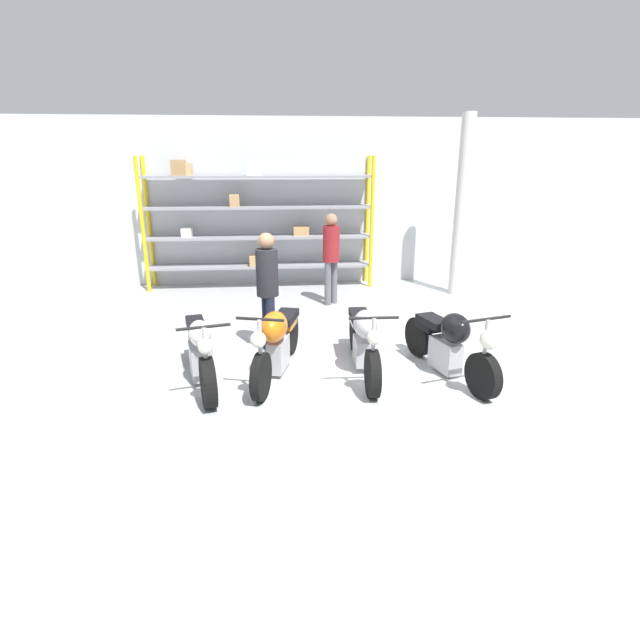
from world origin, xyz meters
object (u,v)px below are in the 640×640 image
at_px(motorcycle_black, 450,343).
at_px(person_browsing, 331,252).
at_px(person_near_rack, 267,283).
at_px(motorcycle_white, 200,352).
at_px(motorcycle_silver, 364,339).
at_px(motorcycle_orange, 277,340).
at_px(shelving_rack, 255,219).

height_order(motorcycle_black, person_browsing, person_browsing).
bearing_deg(person_near_rack, motorcycle_black, 133.74).
bearing_deg(motorcycle_black, person_browsing, -176.85).
bearing_deg(motorcycle_white, motorcycle_black, 74.37).
relative_size(motorcycle_silver, motorcycle_black, 1.07).
height_order(motorcycle_white, motorcycle_orange, motorcycle_orange).
bearing_deg(motorcycle_orange, shelving_rack, -159.93).
xyz_separation_m(motorcycle_orange, person_browsing, (1.08, 3.27, 0.57)).
distance_m(motorcycle_white, motorcycle_black, 3.23).
distance_m(motorcycle_white, person_near_rack, 1.48).
height_order(motorcycle_white, motorcycle_silver, motorcycle_silver).
bearing_deg(person_browsing, shelving_rack, 1.89).
bearing_deg(person_browsing, motorcycle_orange, 119.88).
bearing_deg(motorcycle_black, shelving_rack, -167.60).
bearing_deg(person_near_rack, motorcycle_white, 29.14).
bearing_deg(motorcycle_silver, person_near_rack, -122.87).
relative_size(shelving_rack, motorcycle_orange, 2.36).
bearing_deg(motorcycle_black, motorcycle_orange, -111.74).
distance_m(shelving_rack, person_browsing, 2.21).
distance_m(motorcycle_white, motorcycle_silver, 2.14).
bearing_deg(motorcycle_white, motorcycle_silver, 80.25).
xyz_separation_m(motorcycle_black, person_browsing, (-1.18, 3.52, 0.59)).
distance_m(shelving_rack, motorcycle_orange, 4.96).
distance_m(shelving_rack, motorcycle_silver, 5.19).
distance_m(person_browsing, person_near_rack, 2.68).
height_order(motorcycle_orange, motorcycle_silver, motorcycle_orange).
xyz_separation_m(motorcycle_white, person_near_rack, (0.86, 1.03, 0.63)).
bearing_deg(motorcycle_orange, motorcycle_white, -65.58).
height_order(shelving_rack, motorcycle_white, shelving_rack).
relative_size(motorcycle_orange, person_near_rack, 1.18).
height_order(motorcycle_white, person_near_rack, person_near_rack).
distance_m(shelving_rack, motorcycle_black, 5.84).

